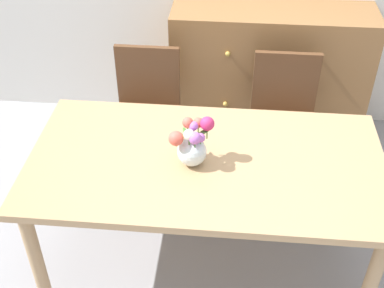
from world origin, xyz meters
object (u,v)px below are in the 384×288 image
Objects in this scene: chair_right at (283,113)px; dresser at (268,75)px; dining_table at (206,172)px; flower_vase at (192,145)px; chair_left at (147,106)px.

dresser reaches higher than chair_right.
dining_table is 0.94m from chair_right.
flower_vase is (-0.52, -0.85, 0.36)m from chair_right.
chair_left is 0.90m from chair_right.
flower_vase is at bearing 114.27° from chair_left.
dining_table is at bearing 118.92° from chair_left.
dining_table is 0.94m from chair_left.
chair_right is 0.64× the size of dresser.
dining_table is 0.21m from flower_vase.
chair_right is (0.45, 0.81, -0.16)m from dining_table.
dining_table is 1.28× the size of dresser.
chair_left and chair_right have the same top height.
chair_left reaches higher than dining_table.
flower_vase is (0.38, -0.85, 0.36)m from chair_left.
chair_left is at bearing 118.92° from dining_table.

